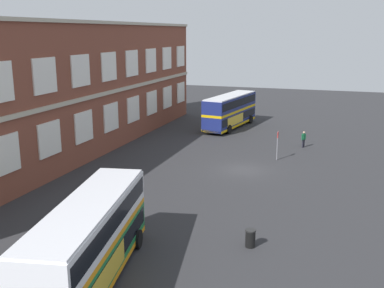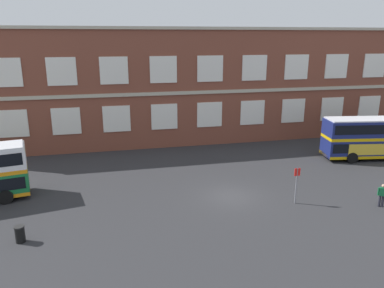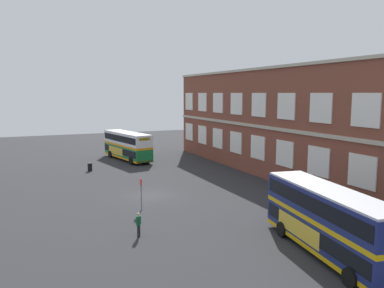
{
  "view_description": "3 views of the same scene",
  "coord_description": "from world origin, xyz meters",
  "px_view_note": "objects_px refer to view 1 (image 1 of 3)",
  "views": [
    {
      "loc": [
        -37.51,
        -8.0,
        11.7
      ],
      "look_at": [
        -2.2,
        4.0,
        2.53
      ],
      "focal_mm": 42.86,
      "sensor_mm": 36.0,
      "label": 1
    },
    {
      "loc": [
        -8.76,
        -25.0,
        11.68
      ],
      "look_at": [
        -1.74,
        5.66,
        2.67
      ],
      "focal_mm": 35.1,
      "sensor_mm": 36.0,
      "label": 2
    },
    {
      "loc": [
        34.25,
        -10.95,
        9.76
      ],
      "look_at": [
        -0.62,
        4.54,
        4.67
      ],
      "focal_mm": 35.74,
      "sensor_mm": 36.0,
      "label": 3
    }
  ],
  "objects_px": {
    "double_decker_middle": "(230,111)",
    "station_litter_bin": "(250,238)",
    "double_decker_near": "(90,241)",
    "waiting_passenger": "(304,139)",
    "bus_stand_flag": "(277,143)"
  },
  "relations": [
    {
      "from": "double_decker_middle",
      "to": "bus_stand_flag",
      "type": "xyz_separation_m",
      "value": [
        -13.14,
        -7.83,
        -0.51
      ]
    },
    {
      "from": "double_decker_middle",
      "to": "waiting_passenger",
      "type": "relative_size",
      "value": 6.63
    },
    {
      "from": "bus_stand_flag",
      "to": "station_litter_bin",
      "type": "distance_m",
      "value": 18.45
    },
    {
      "from": "waiting_passenger",
      "to": "double_decker_middle",
      "type": "bearing_deg",
      "value": 52.52
    },
    {
      "from": "waiting_passenger",
      "to": "double_decker_near",
      "type": "bearing_deg",
      "value": 166.96
    },
    {
      "from": "double_decker_near",
      "to": "waiting_passenger",
      "type": "height_order",
      "value": "double_decker_near"
    },
    {
      "from": "double_decker_middle",
      "to": "station_litter_bin",
      "type": "xyz_separation_m",
      "value": [
        -31.51,
        -9.12,
        -1.63
      ]
    },
    {
      "from": "double_decker_near",
      "to": "waiting_passenger",
      "type": "bearing_deg",
      "value": -13.04
    },
    {
      "from": "waiting_passenger",
      "to": "bus_stand_flag",
      "type": "height_order",
      "value": "bus_stand_flag"
    },
    {
      "from": "double_decker_near",
      "to": "station_litter_bin",
      "type": "height_order",
      "value": "double_decker_near"
    },
    {
      "from": "waiting_passenger",
      "to": "bus_stand_flag",
      "type": "bearing_deg",
      "value": 161.81
    },
    {
      "from": "waiting_passenger",
      "to": "station_litter_bin",
      "type": "distance_m",
      "value": 24.08
    },
    {
      "from": "bus_stand_flag",
      "to": "station_litter_bin",
      "type": "height_order",
      "value": "bus_stand_flag"
    },
    {
      "from": "double_decker_near",
      "to": "double_decker_middle",
      "type": "bearing_deg",
      "value": 4.11
    },
    {
      "from": "double_decker_middle",
      "to": "station_litter_bin",
      "type": "bearing_deg",
      "value": -163.86
    }
  ]
}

